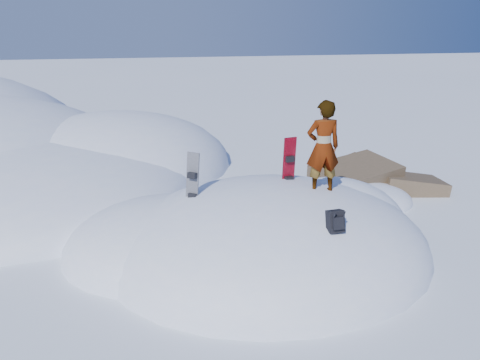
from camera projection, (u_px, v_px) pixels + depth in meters
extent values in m
plane|color=white|center=(269.00, 252.00, 10.19)|extent=(120.00, 120.00, 0.00)
ellipsoid|color=white|center=(269.00, 252.00, 10.19)|extent=(7.00, 6.00, 3.00)
ellipsoid|color=white|center=(166.00, 250.00, 10.30)|extent=(4.40, 4.00, 2.20)
ellipsoid|color=white|center=(332.00, 230.00, 11.29)|extent=(3.60, 3.20, 2.50)
ellipsoid|color=white|center=(25.00, 194.00, 13.61)|extent=(10.00, 9.00, 2.80)
ellipsoid|color=white|center=(116.00, 165.00, 16.43)|extent=(8.00, 8.00, 3.60)
ellipsoid|color=white|center=(36.00, 206.00, 12.79)|extent=(6.00, 5.00, 1.80)
cube|color=brown|center=(354.00, 186.00, 14.03)|extent=(2.82, 2.41, 1.62)
cube|color=brown|center=(409.00, 193.00, 14.05)|extent=(2.16, 1.80, 1.33)
cube|color=brown|center=(355.00, 176.00, 15.29)|extent=(2.08, 2.01, 1.10)
ellipsoid|color=white|center=(357.00, 202.00, 13.06)|extent=(3.20, 2.40, 1.00)
cube|color=red|center=(288.00, 172.00, 10.43)|extent=(0.31, 0.18, 1.59)
cube|color=black|center=(290.00, 159.00, 10.27)|extent=(0.21, 0.15, 0.13)
cube|color=black|center=(289.00, 179.00, 10.42)|extent=(0.21, 0.15, 0.13)
cube|color=black|center=(192.00, 188.00, 9.75)|extent=(0.37, 0.36, 1.51)
cube|color=black|center=(192.00, 175.00, 9.59)|extent=(0.22, 0.20, 0.13)
cube|color=black|center=(193.00, 196.00, 9.74)|extent=(0.22, 0.20, 0.13)
cube|color=black|center=(335.00, 221.00, 8.38)|extent=(0.31, 0.31, 0.44)
cube|color=black|center=(338.00, 223.00, 8.26)|extent=(0.21, 0.15, 0.24)
cylinder|color=black|center=(333.00, 219.00, 8.22)|extent=(0.03, 0.16, 0.30)
cylinder|color=black|center=(343.00, 218.00, 8.26)|extent=(0.03, 0.16, 0.30)
cube|color=black|center=(173.00, 279.00, 8.90)|extent=(0.74, 0.52, 0.20)
cube|color=black|center=(189.00, 268.00, 9.15)|extent=(0.48, 0.45, 0.13)
imported|color=slate|center=(323.00, 147.00, 9.60)|extent=(0.73, 0.50, 1.95)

